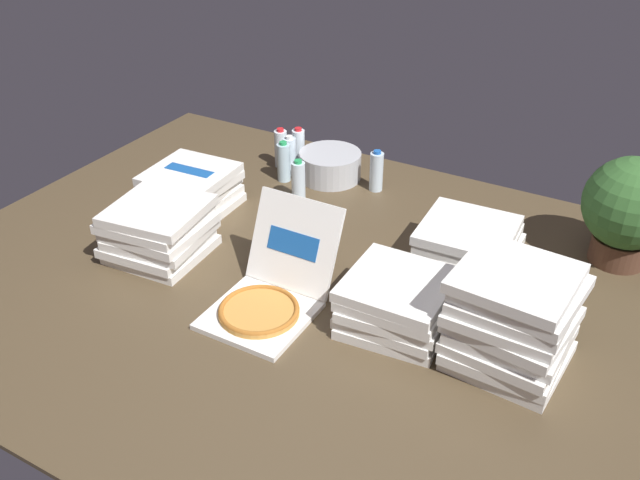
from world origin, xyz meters
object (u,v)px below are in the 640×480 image
at_px(pizza_stack_center_far, 191,188).
at_px(water_bottle_5, 290,156).
at_px(pizza_stack_right_far, 468,247).
at_px(water_bottle_1, 298,148).
at_px(water_bottle_2, 284,162).
at_px(pizza_stack_left_mid, 513,319).
at_px(ice_bucket, 330,165).
at_px(open_pizza_box, 269,293).
at_px(water_bottle_3, 281,148).
at_px(pizza_stack_right_near, 398,302).
at_px(pizza_stack_left_far, 159,230).
at_px(water_bottle_4, 376,171).
at_px(potted_plant, 630,208).
at_px(water_bottle_0, 298,181).

xyz_separation_m(pizza_stack_center_far, water_bottle_5, (0.22, 0.54, 0.00)).
bearing_deg(pizza_stack_right_far, pizza_stack_center_far, -173.28).
bearing_deg(pizza_stack_center_far, water_bottle_5, 67.43).
distance_m(pizza_stack_center_far, water_bottle_1, 0.68).
distance_m(water_bottle_2, water_bottle_5, 0.08).
distance_m(pizza_stack_left_mid, ice_bucket, 1.52).
height_order(ice_bucket, water_bottle_5, water_bottle_5).
distance_m(open_pizza_box, water_bottle_3, 1.25).
relative_size(water_bottle_1, water_bottle_2, 1.00).
relative_size(pizza_stack_right_far, ice_bucket, 1.24).
distance_m(open_pizza_box, ice_bucket, 1.13).
bearing_deg(water_bottle_3, pizza_stack_center_far, -102.48).
bearing_deg(water_bottle_5, pizza_stack_left_mid, -31.23).
height_order(pizza_stack_right_near, water_bottle_5, water_bottle_5).
bearing_deg(water_bottle_2, water_bottle_3, 127.27).
bearing_deg(pizza_stack_left_far, water_bottle_5, 85.26).
xyz_separation_m(pizza_stack_left_far, water_bottle_4, (0.55, 0.99, -0.02)).
bearing_deg(water_bottle_2, pizza_stack_right_near, -38.53).
xyz_separation_m(pizza_stack_left_far, water_bottle_2, (0.09, 0.85, -0.02)).
relative_size(water_bottle_1, potted_plant, 0.46).
distance_m(water_bottle_0, water_bottle_4, 0.40).
relative_size(pizza_stack_right_near, water_bottle_4, 1.88).
relative_size(pizza_stack_right_far, pizza_stack_left_far, 0.92).
xyz_separation_m(water_bottle_3, water_bottle_5, (0.09, -0.06, 0.00)).
bearing_deg(water_bottle_1, water_bottle_4, -5.94).
distance_m(pizza_stack_left_far, water_bottle_2, 0.86).
height_order(pizza_stack_right_near, potted_plant, potted_plant).
relative_size(ice_bucket, water_bottle_5, 1.49).
height_order(pizza_stack_center_far, water_bottle_3, water_bottle_3).
bearing_deg(potted_plant, pizza_stack_right_far, -145.84).
xyz_separation_m(pizza_stack_center_far, potted_plant, (1.86, 0.52, 0.16)).
bearing_deg(pizza_stack_left_mid, open_pizza_box, -169.60).
bearing_deg(ice_bucket, water_bottle_0, -93.97).
height_order(pizza_stack_center_far, pizza_stack_left_far, pizza_stack_left_far).
bearing_deg(pizza_stack_center_far, pizza_stack_right_near, -15.07).
bearing_deg(pizza_stack_left_mid, pizza_stack_left_far, -177.16).
bearing_deg(pizza_stack_center_far, water_bottle_3, 77.52).
xyz_separation_m(pizza_stack_left_far, water_bottle_3, (-0.01, 0.99, -0.02)).
bearing_deg(pizza_stack_left_mid, water_bottle_0, 152.63).
bearing_deg(water_bottle_1, open_pizza_box, -64.06).
height_order(ice_bucket, potted_plant, potted_plant).
xyz_separation_m(open_pizza_box, water_bottle_3, (-0.63, 1.08, 0.03)).
xyz_separation_m(pizza_stack_right_far, water_bottle_4, (-0.63, 0.44, 0.00)).
bearing_deg(potted_plant, pizza_stack_right_near, -126.83).
xyz_separation_m(ice_bucket, water_bottle_3, (-0.30, -0.00, 0.03)).
xyz_separation_m(pizza_stack_left_mid, potted_plant, (0.23, 0.84, 0.08)).
xyz_separation_m(pizza_stack_right_near, ice_bucket, (-0.80, 0.93, -0.03)).
height_order(pizza_stack_left_far, water_bottle_5, pizza_stack_left_far).
bearing_deg(water_bottle_3, pizza_stack_right_far, -20.20).
distance_m(pizza_stack_left_far, ice_bucket, 1.03).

